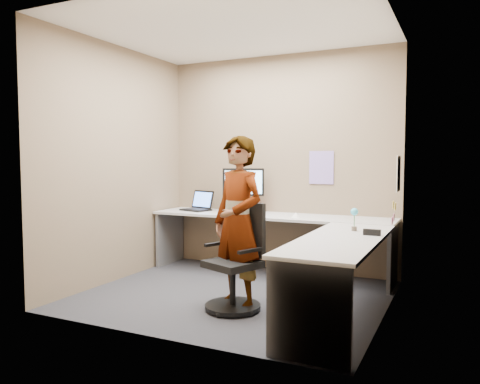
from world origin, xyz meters
The scene contains 21 objects.
ground centered at (0.00, 0.00, 0.00)m, with size 3.00×3.00×0.00m, color #28282E.
wall_back centered at (0.00, 1.30, 1.35)m, with size 3.00×3.00×0.00m, color brown.
wall_right centered at (1.50, 0.00, 1.35)m, with size 2.70×2.70×0.00m, color brown.
wall_left centered at (-1.50, 0.00, 1.35)m, with size 2.70×2.70×0.00m, color brown.
ceiling centered at (0.00, 0.00, 2.70)m, with size 3.00×3.00×0.00m, color white.
desk centered at (0.44, 0.39, 0.59)m, with size 2.98×2.58×0.73m.
paper_ream centered at (-0.38, 1.02, 0.76)m, with size 0.32×0.24×0.06m, color red.
monitor centered at (-0.38, 1.04, 1.09)m, with size 0.49×0.26×0.49m.
laptop centered at (-1.03, 1.04, 0.80)m, with size 0.43×0.38×0.26m.
trackball_mouse centered at (-0.39, 0.88, 0.76)m, with size 0.12×0.08×0.07m.
origami centered at (0.37, 0.86, 0.76)m, with size 0.10×0.10×0.06m, color white.
stapler centered at (1.39, -0.07, 0.76)m, with size 0.15×0.04×0.06m, color black.
flower centered at (1.20, 0.13, 0.87)m, with size 0.07×0.07×0.22m.
calendar_purple centered at (0.55, 1.29, 1.30)m, with size 0.30×0.01×0.40m, color #846BB7.
calendar_white centered at (1.49, 0.90, 1.25)m, with size 0.01×0.28×0.38m, color white.
sticky_note_a centered at (1.49, 0.55, 0.95)m, with size 0.01×0.07×0.07m, color #F2E059.
sticky_note_b centered at (1.49, 0.60, 0.82)m, with size 0.01×0.07×0.07m, color pink.
sticky_note_c centered at (1.49, 0.48, 0.80)m, with size 0.01×0.07×0.07m, color pink.
sticky_note_d centered at (1.49, 0.70, 0.92)m, with size 0.01×0.07×0.07m, color #F2E059.
office_chair centered at (0.23, -0.39, 0.40)m, with size 0.57×0.56×0.98m.
person centered at (0.22, -0.35, 0.81)m, with size 0.59×0.39×1.62m, color #999399.
Camera 1 is at (2.10, -4.25, 1.40)m, focal length 35.00 mm.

